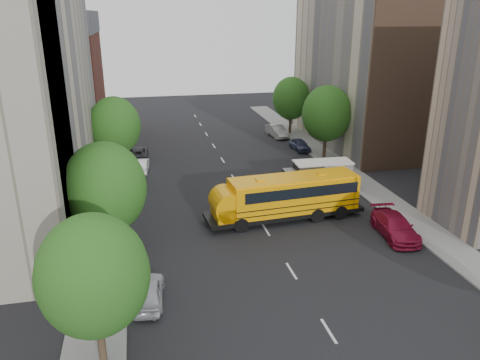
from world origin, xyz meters
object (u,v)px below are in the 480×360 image
object	(u,v)px
street_tree_1	(105,188)
street_tree_4	(327,114)
street_tree_0	(94,276)
street_tree_2	(115,126)
street_tree_5	(291,98)
school_bus	(283,196)
parked_car_2	(138,153)
parked_car_0	(149,291)
parked_car_1	(141,165)
parked_car_4	(300,145)
parked_car_5	(277,131)
safari_truck	(318,175)
parked_car_3	(395,226)

from	to	relation	value
street_tree_1	street_tree_4	distance (m)	28.43
street_tree_0	street_tree_2	bearing A→B (deg)	90.00
street_tree_5	school_bus	distance (m)	28.07
school_bus	parked_car_2	distance (m)	21.83
street_tree_1	street_tree_2	size ratio (longest dim) A/B	1.03
parked_car_0	parked_car_1	distance (m)	23.40
street_tree_0	school_bus	world-z (taller)	street_tree_0
street_tree_2	parked_car_1	world-z (taller)	street_tree_2
parked_car_1	parked_car_4	world-z (taller)	parked_car_1
street_tree_1	parked_car_5	world-z (taller)	street_tree_1
parked_car_1	safari_truck	bearing A→B (deg)	155.58
street_tree_2	street_tree_5	size ratio (longest dim) A/B	1.03
safari_truck	parked_car_1	bearing A→B (deg)	152.39
parked_car_2	parked_car_3	size ratio (longest dim) A/B	0.90
street_tree_0	school_bus	xyz separation A→B (m)	(12.79, 13.63, -2.68)
parked_car_0	school_bus	bearing A→B (deg)	-133.54
street_tree_5	school_bus	world-z (taller)	street_tree_5
street_tree_4	school_bus	size ratio (longest dim) A/B	0.64
street_tree_1	parked_car_4	world-z (taller)	street_tree_1
parked_car_4	parked_car_5	distance (m)	6.75
parked_car_5	parked_car_3	bearing A→B (deg)	-95.85
street_tree_1	parked_car_5	xyz separation A→B (m)	(19.80, 28.68, -4.19)
street_tree_1	street_tree_2	bearing A→B (deg)	90.00
street_tree_4	school_bus	xyz separation A→B (m)	(-9.21, -14.37, -3.12)
street_tree_2	safari_truck	xyz separation A→B (m)	(17.68, -9.04, -3.37)
school_bus	safari_truck	world-z (taller)	school_bus
street_tree_1	parked_car_0	size ratio (longest dim) A/B	1.95
parked_car_1	parked_car_3	size ratio (longest dim) A/B	0.78
street_tree_2	parked_car_5	bearing A→B (deg)	28.34
street_tree_2	parked_car_2	xyz separation A→B (m)	(1.95, 4.53, -4.16)
parked_car_0	parked_car_4	size ratio (longest dim) A/B	1.06
safari_truck	parked_car_4	xyz separation A→B (m)	(2.92, 13.02, -0.80)
street_tree_2	parked_car_4	bearing A→B (deg)	10.94
street_tree_1	parked_car_4	size ratio (longest dim) A/B	2.07
street_tree_1	street_tree_5	world-z (taller)	street_tree_1
street_tree_1	parked_car_2	world-z (taller)	street_tree_1
street_tree_2	parked_car_1	distance (m)	4.70
street_tree_2	parked_car_0	world-z (taller)	street_tree_2
street_tree_0	parked_car_0	world-z (taller)	street_tree_0
school_bus	parked_car_4	world-z (taller)	school_bus
street_tree_5	safari_truck	bearing A→B (deg)	-101.59
parked_car_5	street_tree_0	bearing A→B (deg)	-122.96
parked_car_2	parked_car_3	bearing A→B (deg)	128.72
street_tree_1	parked_car_0	world-z (taller)	street_tree_1
street_tree_5	parked_car_5	distance (m)	4.70
street_tree_4	safari_truck	distance (m)	10.65
street_tree_0	parked_car_4	size ratio (longest dim) A/B	1.94
parked_car_3	parked_car_4	distance (m)	22.90
parked_car_0	parked_car_1	world-z (taller)	parked_car_0
street_tree_2	parked_car_3	size ratio (longest dim) A/B	1.46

